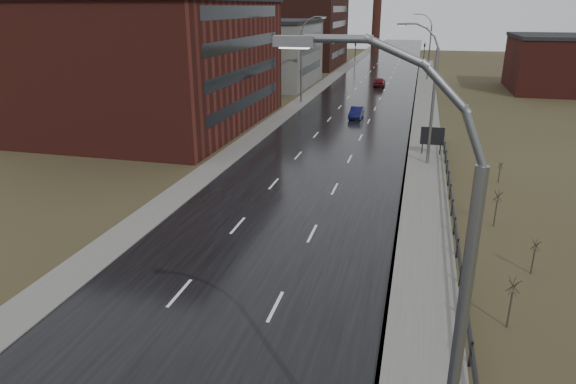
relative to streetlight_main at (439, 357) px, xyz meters
The scene contains 22 objects.
road 58.93m from the streetlight_main, 98.31° to the left, with size 14.00×300.00×0.06m, color black.
sidewalk_right 33.54m from the streetlight_main, 89.78° to the left, with size 3.20×180.00×0.18m, color #595651.
curb_right 33.57m from the streetlight_main, 92.42° to the left, with size 0.16×180.00×0.18m, color slate.
sidewalk_left 60.65m from the streetlight_main, 106.04° to the left, with size 2.40×260.00×0.12m, color #595651.
warehouse_near 52.13m from the streetlight_main, 124.42° to the left, with size 22.44×28.56×13.50m.
warehouse_mid 80.48m from the streetlight_main, 109.20° to the left, with size 16.32×20.40×10.50m.
warehouse_far 110.59m from the streetlight_main, 106.53° to the left, with size 26.52×24.48×15.50m.
building_right 82.95m from the streetlight_main, 74.74° to the left, with size 18.36×16.32×8.50m.
streetlight_main is the anchor object (origin of this frame).
streetlight_right_mid 34.01m from the streetlight_main, 89.95° to the left, with size 3.36×0.28×11.35m.
streetlight_left 62.15m from the streetlight_main, 105.08° to the left, with size 3.36×0.28×11.35m.
streetlight_right_far 88.01m from the streetlight_main, 89.98° to the left, with size 3.36×0.28×11.35m.
guardrail 17.27m from the streetlight_main, 83.61° to the left, with size 0.10×53.05×1.10m.
shrub_c 12.50m from the streetlight_main, 72.16° to the left, with size 0.54×0.57×2.27m.
shrub_d 17.74m from the streetlight_main, 71.67° to the left, with size 0.43×0.46×1.81m.
shrub_e 22.74m from the streetlight_main, 79.03° to the left, with size 0.54×0.57×2.29m.
shrub_f 31.56m from the streetlight_main, 79.75° to the left, with size 0.39×0.41×1.60m.
billboard 37.13m from the streetlight_main, 89.03° to the left, with size 2.02×0.17×2.62m.
traffic_light_left 119.16m from the streetlight_main, 97.95° to the left, with size 0.58×2.73×5.30m.
traffic_light_right 118.01m from the streetlight_main, 90.23° to the left, with size 0.58×2.73×5.30m.
car_near 52.34m from the streetlight_main, 98.60° to the left, with size 1.39×3.98×1.31m, color #0A0C36.
car_far 78.54m from the streetlight_main, 95.36° to the left, with size 1.76×4.37×1.49m, color #4A0C12.
Camera 1 is at (7.66, -6.80, 12.52)m, focal length 32.00 mm.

